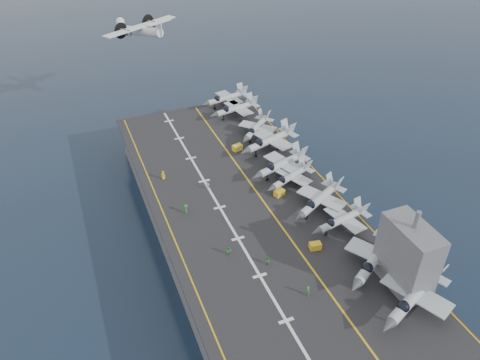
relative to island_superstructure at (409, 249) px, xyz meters
name	(u,v)px	position (x,y,z in m)	size (l,w,h in m)	color
ground	(247,239)	(-15.00, 30.00, -17.90)	(500.00, 500.00, 0.00)	#142135
hull	(247,221)	(-15.00, 30.00, -12.90)	(36.00, 90.00, 10.00)	#56595E
flight_deck	(247,201)	(-15.00, 30.00, -7.70)	(38.00, 92.00, 0.40)	black
foul_line	(261,197)	(-12.00, 30.00, -7.48)	(0.35, 90.00, 0.02)	gold
landing_centerline	(220,207)	(-21.00, 30.00, -7.48)	(0.50, 90.00, 0.02)	silver
deck_edge_port	(166,220)	(-32.00, 30.00, -7.48)	(0.25, 90.00, 0.02)	gold
deck_edge_stbd	(326,181)	(3.50, 30.00, -7.48)	(0.25, 90.00, 0.02)	gold
island_superstructure	(409,249)	(0.00, 0.00, 0.00)	(5.00, 10.00, 15.00)	#56595E
fighter_jet_0	(414,295)	(-1.72, -4.96, -4.68)	(19.24, 16.47, 5.64)	gray
fighter_jet_1	(376,257)	(-2.31, 4.18, -4.70)	(19.40, 17.62, 5.61)	#98A0A6
fighter_jet_2	(342,219)	(-1.80, 15.43, -5.22)	(14.62, 11.19, 4.57)	#A0AAB0
fighter_jet_3	(320,199)	(-2.78, 22.21, -4.91)	(17.88, 15.89, 5.19)	#939BA3
fighter_jet_4	(291,176)	(-4.25, 31.76, -5.26)	(15.19, 12.89, 4.47)	#9EA8AE
fighter_jet_5	(282,163)	(-4.15, 36.43, -4.86)	(17.62, 14.39, 5.28)	gray
fighter_jet_6	(270,140)	(-2.25, 46.57, -4.68)	(18.81, 15.37, 5.64)	#9FA7AE
fighter_jet_7	(256,127)	(-2.55, 54.11, -5.07)	(16.59, 16.38, 4.86)	gray
fighter_jet_8	(236,108)	(-3.41, 65.89, -4.98)	(16.31, 12.65, 5.05)	#91999F
tow_cart_a	(315,246)	(-9.05, 12.40, -6.88)	(2.24, 1.65, 1.23)	gold
tow_cart_b	(279,193)	(-8.11, 29.23, -6.86)	(2.47, 1.99, 1.28)	gold
tow_cart_c	(237,148)	(-9.53, 49.41, -6.83)	(2.54, 1.97, 1.35)	yellow
crew_2	(229,251)	(-24.05, 16.64, -6.58)	(1.32, 1.19, 1.83)	green
crew_3	(186,209)	(-27.76, 30.78, -6.47)	(0.91, 1.29, 2.06)	#1F8426
crew_4	(208,186)	(-21.21, 36.89, -6.61)	(1.28, 1.14, 1.77)	silver
crew_5	(163,175)	(-29.04, 44.02, -6.50)	(1.44, 1.29, 2.00)	yellow
crew_6	(308,291)	(-15.56, 3.25, -6.49)	(0.87, 1.25, 2.01)	green
crew_7	(268,261)	(-18.57, 11.96, -6.68)	(1.17, 1.13, 1.63)	#268C33
transport_plane	(141,31)	(-21.35, 93.50, 9.63)	(29.82, 26.93, 5.84)	silver
fighter_jet_9	(227,97)	(-3.41, 73.00, -4.98)	(16.31, 12.65, 5.05)	#91999F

